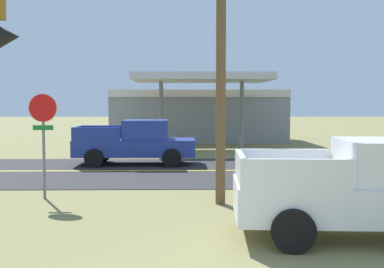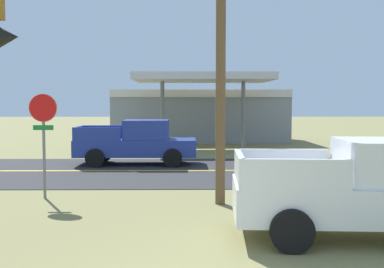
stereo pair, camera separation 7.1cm
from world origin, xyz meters
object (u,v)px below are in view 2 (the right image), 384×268
Objects in this scene: utility_pole at (221,11)px; pickup_blue_on_road at (138,143)px; stop_sign at (43,127)px; pickup_white_parked_on_lawn at (370,190)px; gas_station at (200,114)px.

utility_pole is 9.52m from pickup_blue_on_road.
pickup_blue_on_road is at bearing 75.41° from stop_sign.
pickup_white_parked_on_lawn is at bearing -49.67° from utility_pole.
gas_station is 2.26× the size of pickup_white_parked_on_lawn.
pickup_white_parked_on_lawn is (7.60, -4.00, -1.06)m from stop_sign.
pickup_white_parked_on_lawn is at bearing -27.72° from stop_sign.
gas_station is at bearing 76.07° from stop_sign.
stop_sign is 0.55× the size of pickup_white_parked_on_lawn.
gas_station is at bearing 89.68° from utility_pole.
utility_pole reaches higher than pickup_blue_on_road.
gas_station is (5.01, 20.20, -0.08)m from stop_sign.
stop_sign is at bearing 152.28° from pickup_white_parked_on_lawn.
stop_sign is at bearing 170.69° from utility_pole.
pickup_white_parked_on_lawn is (2.71, -3.19, -4.11)m from utility_pole.
pickup_white_parked_on_lawn is 1.02× the size of pickup_blue_on_road.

